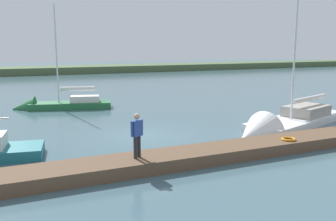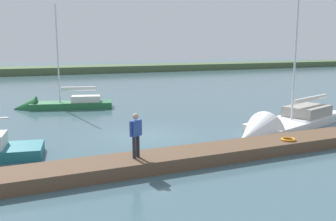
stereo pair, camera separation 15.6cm
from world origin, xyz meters
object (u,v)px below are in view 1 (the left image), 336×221
Objects in this scene: life_ring_buoy at (288,139)px; sailboat_far_left at (56,107)px; person_on_dock at (137,132)px; sailboat_outer_mooring at (283,126)px.

sailboat_far_left is (8.13, -16.55, -0.42)m from life_ring_buoy.
sailboat_far_left reaches higher than life_ring_buoy.
sailboat_far_left is at bearing 154.23° from person_on_dock.
sailboat_outer_mooring reaches higher than sailboat_far_left.
life_ring_buoy is at bearing 131.51° from sailboat_far_left.
sailboat_far_left is 5.01× the size of person_on_dock.
person_on_dock is at bearing 108.29° from sailboat_far_left.
sailboat_outer_mooring is 11.04m from person_on_dock.
person_on_dock is (10.39, 3.45, 1.40)m from sailboat_outer_mooring.
sailboat_far_left is at bearing -63.84° from life_ring_buoy.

